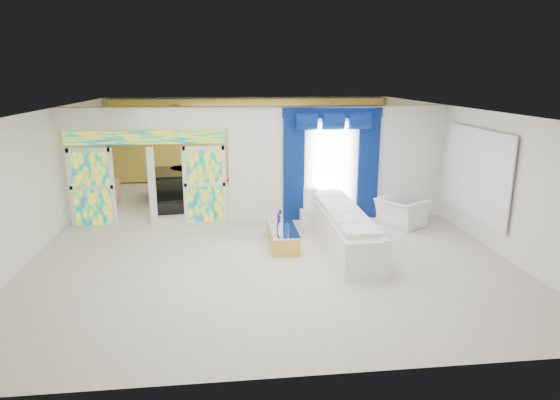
{
  "coord_description": "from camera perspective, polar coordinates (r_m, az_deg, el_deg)",
  "views": [
    {
      "loc": [
        -0.85,
        -11.34,
        3.78
      ],
      "look_at": [
        0.3,
        -1.2,
        1.1
      ],
      "focal_mm": 30.76,
      "sensor_mm": 36.0,
      "label": 1
    }
  ],
  "objects": [
    {
      "name": "floor",
      "position": [
        11.99,
        -2.08,
        -3.68
      ],
      "size": [
        12.0,
        12.0,
        0.0
      ],
      "primitive_type": "plane",
      "color": "#B7AF9E",
      "rests_on": "ground"
    },
    {
      "name": "dividing_wall",
      "position": [
        12.91,
        7.09,
        4.42
      ],
      "size": [
        5.7,
        0.18,
        3.0
      ],
      "primitive_type": "cube",
      "color": "white",
      "rests_on": "ground"
    },
    {
      "name": "dividing_header",
      "position": [
        12.55,
        -15.83,
        9.34
      ],
      "size": [
        4.3,
        0.18,
        0.55
      ],
      "primitive_type": "cube",
      "color": "white",
      "rests_on": "dividing_wall"
    },
    {
      "name": "stained_panel_left",
      "position": [
        13.11,
        -21.46,
        1.43
      ],
      "size": [
        0.95,
        0.04,
        2.0
      ],
      "primitive_type": "cube",
      "color": "#994C3F",
      "rests_on": "ground"
    },
    {
      "name": "stained_panel_right",
      "position": [
        12.67,
        -8.92,
        1.85
      ],
      "size": [
        0.95,
        0.04,
        2.0
      ],
      "primitive_type": "cube",
      "color": "#994C3F",
      "rests_on": "ground"
    },
    {
      "name": "stained_transom",
      "position": [
        12.6,
        -15.68,
        7.19
      ],
      "size": [
        4.0,
        0.05,
        0.35
      ],
      "primitive_type": "cube",
      "color": "#994C3F",
      "rests_on": "dividing_header"
    },
    {
      "name": "window_pane",
      "position": [
        12.76,
        6.1,
        4.11
      ],
      "size": [
        1.0,
        0.02,
        2.3
      ],
      "primitive_type": "cube",
      "color": "white",
      "rests_on": "dividing_wall"
    },
    {
      "name": "blue_drape_left",
      "position": [
        12.57,
        1.65,
        3.78
      ],
      "size": [
        0.55,
        0.1,
        2.8
      ],
      "primitive_type": "cube",
      "color": "#04134C",
      "rests_on": "ground"
    },
    {
      "name": "blue_drape_right",
      "position": [
        13.0,
        10.44,
        3.91
      ],
      "size": [
        0.55,
        0.1,
        2.8
      ],
      "primitive_type": "cube",
      "color": "#04134C",
      "rests_on": "ground"
    },
    {
      "name": "blue_pelmet",
      "position": [
        12.56,
        6.3,
        10.24
      ],
      "size": [
        2.6,
        0.12,
        0.25
      ],
      "primitive_type": "cube",
      "color": "#04134C",
      "rests_on": "dividing_wall"
    },
    {
      "name": "wall_mirror",
      "position": [
        12.06,
        22.38,
        2.94
      ],
      "size": [
        0.04,
        2.7,
        1.9
      ],
      "primitive_type": "cube",
      "color": "white",
      "rests_on": "ground"
    },
    {
      "name": "gold_curtains",
      "position": [
        17.41,
        -3.65,
        7.15
      ],
      "size": [
        9.7,
        0.12,
        2.9
      ],
      "primitive_type": "cube",
      "color": "#AD8B29",
      "rests_on": "ground"
    },
    {
      "name": "white_sofa",
      "position": [
        10.96,
        7.51,
        -3.47
      ],
      "size": [
        0.91,
        4.04,
        0.77
      ],
      "primitive_type": "cube",
      "rotation": [
        0.0,
        0.0,
        -0.01
      ],
      "color": "white",
      "rests_on": "ground"
    },
    {
      "name": "coffee_table",
      "position": [
        11.06,
        0.28,
        -4.19
      ],
      "size": [
        0.61,
        1.77,
        0.39
      ],
      "primitive_type": "cube",
      "rotation": [
        0.0,
        0.0,
        -0.01
      ],
      "color": "gold",
      "rests_on": "ground"
    },
    {
      "name": "console_table",
      "position": [
        12.57,
        4.95,
        -1.97
      ],
      "size": [
        1.11,
        0.36,
        0.37
      ],
      "primitive_type": "cube",
      "rotation": [
        0.0,
        0.0,
        -0.01
      ],
      "color": "silver",
      "rests_on": "ground"
    },
    {
      "name": "table_lamp",
      "position": [
        12.38,
        3.64,
        0.08
      ],
      "size": [
        0.36,
        0.36,
        0.58
      ],
      "primitive_type": "cylinder",
      "color": "silver",
      "rests_on": "console_table"
    },
    {
      "name": "armchair",
      "position": [
        12.68,
        14.19,
        -1.43
      ],
      "size": [
        1.38,
        1.42,
        0.71
      ],
      "primitive_type": "imported",
      "rotation": [
        0.0,
        0.0,
        2.13
      ],
      "color": "white",
      "rests_on": "ground"
    },
    {
      "name": "grand_piano",
      "position": [
        15.27,
        -12.07,
        1.76
      ],
      "size": [
        1.54,
        1.91,
        0.89
      ],
      "primitive_type": "cube",
      "rotation": [
        0.0,
        0.0,
        0.12
      ],
      "color": "black",
      "rests_on": "ground"
    },
    {
      "name": "piano_bench",
      "position": [
        13.8,
        -12.61,
        -0.87
      ],
      "size": [
        1.0,
        0.49,
        0.32
      ],
      "primitive_type": "cube",
      "rotation": [
        0.0,
        0.0,
        0.12
      ],
      "color": "black",
      "rests_on": "ground"
    },
    {
      "name": "tv_console",
      "position": [
        15.15,
        -19.77,
        0.89
      ],
      "size": [
        0.64,
        0.6,
        0.77
      ],
      "primitive_type": "cube",
      "rotation": [
        0.0,
        0.0,
        -0.26
      ],
      "color": "#A77C53",
      "rests_on": "ground"
    },
    {
      "name": "chandelier",
      "position": [
        14.86,
        -12.25,
        10.02
      ],
      "size": [
        0.6,
        0.6,
        0.6
      ],
      "primitive_type": "sphere",
      "color": "gold",
      "rests_on": "ceiling"
    },
    {
      "name": "decanters",
      "position": [
        10.99,
        0.15,
        -2.73
      ],
      "size": [
        0.2,
        1.2,
        0.28
      ],
      "color": "#162A97",
      "rests_on": "coffee_table"
    }
  ]
}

